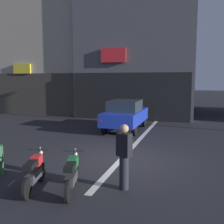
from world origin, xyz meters
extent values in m
plane|color=#232328|center=(0.00, 0.00, 0.00)|extent=(120.00, 120.00, 0.00)
cube|color=silver|center=(0.00, 6.00, 0.00)|extent=(0.20, 18.00, 0.01)
cube|color=#3E3A33|center=(-11.23, 9.28, 1.60)|extent=(10.55, 0.10, 3.20)
cube|color=yellow|center=(-10.41, 9.21, 3.55)|extent=(1.50, 0.16, 0.72)
cube|color=#56565B|center=(-1.83, 13.41, 8.60)|extent=(8.30, 8.94, 17.20)
cube|color=black|center=(-1.83, 8.89, 1.60)|extent=(7.97, 0.10, 3.20)
cube|color=red|center=(-2.95, 8.82, 4.35)|extent=(1.73, 0.16, 0.94)
cylinder|color=black|center=(-1.98, 6.66, 0.32)|extent=(0.18, 0.64, 0.64)
cylinder|color=black|center=(-0.43, 6.67, 0.32)|extent=(0.18, 0.64, 0.64)
cylinder|color=black|center=(-1.97, 4.06, 0.32)|extent=(0.18, 0.64, 0.64)
cylinder|color=black|center=(-0.42, 4.07, 0.32)|extent=(0.18, 0.64, 0.64)
cube|color=#1E38BF|center=(-1.20, 5.36, 0.75)|extent=(1.77, 4.11, 0.66)
cube|color=#2D3842|center=(-1.20, 5.21, 1.36)|extent=(1.55, 1.97, 0.56)
cube|color=red|center=(-1.90, 3.34, 0.80)|extent=(0.14, 0.06, 0.12)
cube|color=red|center=(-0.49, 3.35, 0.80)|extent=(0.14, 0.06, 0.12)
cylinder|color=black|center=(-1.57, -2.50, 0.26)|extent=(0.20, 0.52, 0.52)
cylinder|color=black|center=(-1.27, -3.61, 0.26)|extent=(0.20, 0.52, 0.52)
cube|color=#38383D|center=(-1.40, -3.10, 0.37)|extent=(0.38, 0.76, 0.22)
cube|color=black|center=(-1.36, -3.25, 0.72)|extent=(0.37, 0.64, 0.12)
cube|color=red|center=(-1.47, -2.85, 0.70)|extent=(0.31, 0.40, 0.24)
cylinder|color=#4C4C51|center=(-1.53, -2.64, 0.63)|extent=(0.13, 0.25, 0.70)
cylinder|color=black|center=(-1.51, -2.72, 0.95)|extent=(0.54, 0.18, 0.04)
sphere|color=silver|center=(-1.56, -2.52, 0.80)|extent=(0.12, 0.12, 0.12)
cylinder|color=black|center=(-0.61, -2.36, 0.26)|extent=(0.21, 0.52, 0.52)
cylinder|color=black|center=(-0.29, -3.46, 0.26)|extent=(0.21, 0.52, 0.52)
cube|color=#38383D|center=(-0.44, -2.96, 0.37)|extent=(0.39, 0.76, 0.22)
cube|color=black|center=(-0.39, -3.11, 0.72)|extent=(0.38, 0.64, 0.12)
cube|color=#1E7238|center=(-0.51, -2.71, 0.70)|extent=(0.31, 0.41, 0.24)
cylinder|color=#4C4C51|center=(-0.57, -2.50, 0.63)|extent=(0.13, 0.25, 0.70)
cylinder|color=black|center=(-0.54, -2.58, 0.95)|extent=(0.54, 0.18, 0.04)
sphere|color=silver|center=(-0.60, -2.38, 0.80)|extent=(0.12, 0.12, 0.12)
cylinder|color=#23232D|center=(0.74, -2.36, 0.43)|extent=(0.24, 0.24, 0.86)
cube|color=black|center=(0.74, -2.36, 1.15)|extent=(0.41, 0.33, 0.58)
sphere|color=tan|center=(0.74, -2.36, 1.56)|extent=(0.22, 0.22, 0.22)
camera|label=1|loc=(2.39, -8.71, 2.79)|focal=43.11mm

